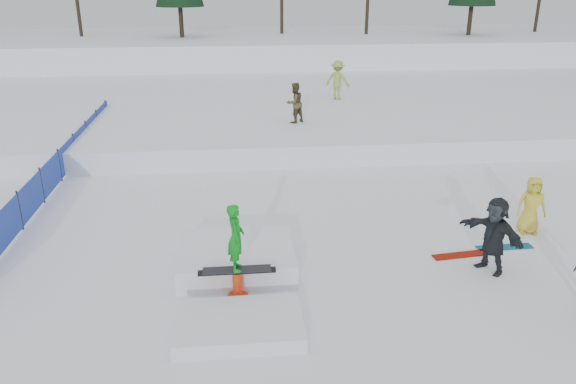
{
  "coord_description": "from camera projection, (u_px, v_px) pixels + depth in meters",
  "views": [
    {
      "loc": [
        -0.89,
        -11.4,
        6.3
      ],
      "look_at": [
        0.5,
        2.0,
        1.1
      ],
      "focal_mm": 35.0,
      "sensor_mm": 36.0,
      "label": 1
    }
  ],
  "objects": [
    {
      "name": "loose_board_red",
      "position": [
        461.0,
        255.0,
        13.52
      ],
      "size": [
        1.42,
        0.44,
        0.03
      ],
      "primitive_type": "cube",
      "rotation": [
        0.0,
        0.0,
        0.12
      ],
      "color": "#821002",
      "rests_on": "ground"
    },
    {
      "name": "snow_midrise",
      "position": [
        249.0,
        104.0,
        27.64
      ],
      "size": [
        50.0,
        18.0,
        0.8
      ],
      "primitive_type": "cube",
      "color": "white",
      "rests_on": "ground"
    },
    {
      "name": "spectator_yellow",
      "position": [
        531.0,
        205.0,
        14.5
      ],
      "size": [
        0.81,
        0.59,
        1.53
      ],
      "primitive_type": "imported",
      "rotation": [
        0.0,
        0.0,
        -0.15
      ],
      "color": "gold",
      "rests_on": "ground"
    },
    {
      "name": "loose_board_teal",
      "position": [
        505.0,
        247.0,
        13.91
      ],
      "size": [
        1.41,
        0.31,
        0.03
      ],
      "primitive_type": "cube",
      "rotation": [
        0.0,
        0.0,
        0.02
      ],
      "color": "navy",
      "rests_on": "ground"
    },
    {
      "name": "ground",
      "position": [
        275.0,
        268.0,
        12.93
      ],
      "size": [
        120.0,
        120.0,
        0.0
      ],
      "primitive_type": "plane",
      "color": "white"
    },
    {
      "name": "snow_berm",
      "position": [
        241.0,
        52.0,
        40.34
      ],
      "size": [
        60.0,
        14.0,
        2.4
      ],
      "primitive_type": "cube",
      "color": "white",
      "rests_on": "ground"
    },
    {
      "name": "spectator_dark",
      "position": [
        494.0,
        235.0,
        12.54
      ],
      "size": [
        1.23,
        1.7,
        1.78
      ],
      "primitive_type": "imported",
      "rotation": [
        0.0,
        0.0,
        -1.09
      ],
      "color": "black",
      "rests_on": "ground"
    },
    {
      "name": "walker_olive",
      "position": [
        295.0,
        103.0,
        22.25
      ],
      "size": [
        0.98,
        0.94,
        1.6
      ],
      "primitive_type": "imported",
      "rotation": [
        0.0,
        0.0,
        3.74
      ],
      "color": "#463D25",
      "rests_on": "snow_midrise"
    },
    {
      "name": "safety_fence",
      "position": [
        60.0,
        165.0,
        18.24
      ],
      "size": [
        0.05,
        16.0,
        1.1
      ],
      "color": "#253DA5",
      "rests_on": "ground"
    },
    {
      "name": "jib_rail_feature",
      "position": [
        237.0,
        272.0,
        12.17
      ],
      "size": [
        2.6,
        4.4,
        2.11
      ],
      "color": "white",
      "rests_on": "ground"
    },
    {
      "name": "walker_ygreen",
      "position": [
        338.0,
        80.0,
        26.48
      ],
      "size": [
        1.36,
        1.19,
        1.82
      ],
      "primitive_type": "imported",
      "rotation": [
        0.0,
        0.0,
        2.6
      ],
      "color": "#8FA742",
      "rests_on": "snow_midrise"
    }
  ]
}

